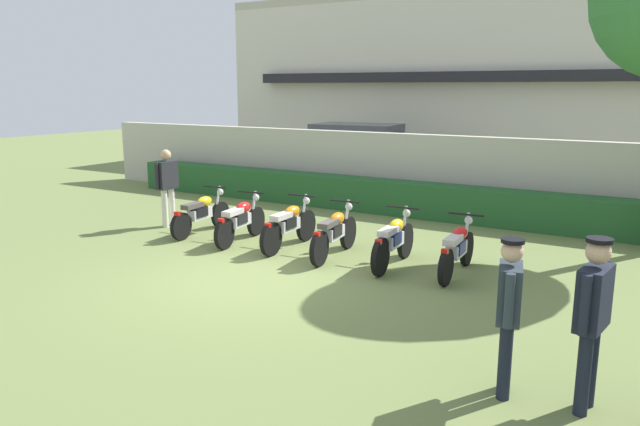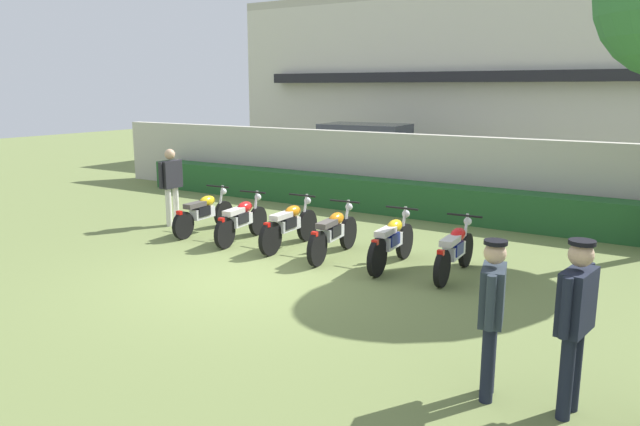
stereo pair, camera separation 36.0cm
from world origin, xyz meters
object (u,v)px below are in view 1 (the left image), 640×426
Objects in this scene: motorcycle_in_row_0 at (201,213)px; motorcycle_in_row_5 at (457,249)px; motorcycle_in_row_3 at (334,233)px; motorcycle_in_row_4 at (393,241)px; parked_car at (361,154)px; motorcycle_in_row_2 at (289,225)px; motorcycle_in_row_1 at (240,220)px; officer_1 at (593,310)px; inspector_person at (167,181)px; officer_0 at (509,305)px.

motorcycle_in_row_0 is 5.57m from motorcycle_in_row_5.
motorcycle_in_row_3 reaches higher than motorcycle_in_row_0.
parked_car is at bearing 27.03° from motorcycle_in_row_4.
motorcycle_in_row_0 is 0.99× the size of motorcycle_in_row_2.
officer_1 reaches higher than motorcycle_in_row_1.
motorcycle_in_row_2 is 1.12× the size of officer_1.
motorcycle_in_row_1 reaches higher than motorcycle_in_row_5.
motorcycle_in_row_1 is at bearing -7.69° from inspector_person.
motorcycle_in_row_0 is at bearing 87.15° from motorcycle_in_row_2.
motorcycle_in_row_0 is 1.18m from motorcycle_in_row_1.
motorcycle_in_row_3 is at bearing -96.34° from motorcycle_in_row_1.
motorcycle_in_row_4 is at bearing -35.97° from officer_1.
officer_0 is at bearing -24.56° from inspector_person.
inspector_person is (-6.65, 0.20, 0.58)m from motorcycle_in_row_5.
motorcycle_in_row_3 is at bearing 86.32° from motorcycle_in_row_4.
motorcycle_in_row_2 is 1.18× the size of officer_0.
officer_1 is (6.80, -3.41, 0.56)m from motorcycle_in_row_1.
motorcycle_in_row_3 is 5.83m from officer_1.
motorcycle_in_row_0 is 8.76m from officer_1.
motorcycle_in_row_1 reaches higher than motorcycle_in_row_0.
motorcycle_in_row_1 is at bearing 85.05° from motorcycle_in_row_3.
motorcycle_in_row_5 is 1.08× the size of officer_1.
motorcycle_in_row_0 is 1.23m from inspector_person.
parked_car reaches higher than officer_1.
officer_1 is at bearing -131.86° from motorcycle_in_row_3.
motorcycle_in_row_5 is at bearing -93.53° from motorcycle_in_row_3.
motorcycle_in_row_5 is (4.40, 0.10, -0.00)m from motorcycle_in_row_1.
motorcycle_in_row_4 is at bearing -94.31° from motorcycle_in_row_2.
motorcycle_in_row_3 is at bearing -27.92° from officer_1.
motorcycle_in_row_1 is at bearing -42.85° from officer_0.
motorcycle_in_row_3 is (1.05, -0.09, -0.00)m from motorcycle_in_row_2.
motorcycle_in_row_4 is 5.59m from inspector_person.
inspector_person is 1.01× the size of officer_1.
parked_car is 8.92m from motorcycle_in_row_3.
motorcycle_in_row_3 is 4.43m from inspector_person.
officer_0 reaches higher than motorcycle_in_row_3.
officer_0 is (6.06, -3.49, 0.50)m from motorcycle_in_row_1.
motorcycle_in_row_4 reaches higher than motorcycle_in_row_1.
officer_0 reaches higher than motorcycle_in_row_5.
motorcycle_in_row_0 is at bearing 86.99° from motorcycle_in_row_5.
motorcycle_in_row_2 is 3.31m from motorcycle_in_row_5.
officer_0 is at bearing 14.47° from officer_1.
officer_1 reaches higher than motorcycle_in_row_0.
motorcycle_in_row_0 is at bearing -7.64° from inspector_person.
parked_car is 9.46m from motorcycle_in_row_4.
motorcycle_in_row_4 is 4.48m from officer_0.
motorcycle_in_row_0 is 4.48m from motorcycle_in_row_4.
officer_1 reaches higher than motorcycle_in_row_4.
officer_1 is at bearing -123.56° from motorcycle_in_row_1.
motorcycle_in_row_2 is at bearing -76.92° from parked_car.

